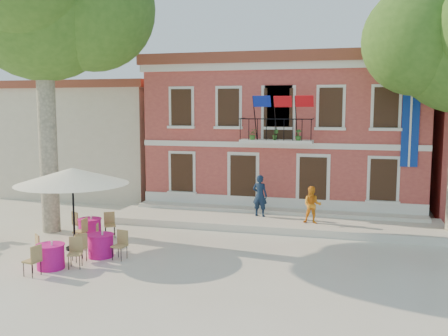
% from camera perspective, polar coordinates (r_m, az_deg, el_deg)
% --- Properties ---
extents(ground, '(90.00, 90.00, 0.00)m').
position_cam_1_polar(ground, '(17.95, -3.41, -9.24)').
color(ground, beige).
rests_on(ground, ground).
extents(main_building, '(13.50, 9.59, 7.50)m').
position_cam_1_polar(main_building, '(26.59, 7.53, 4.26)').
color(main_building, '#C15345').
rests_on(main_building, ground).
extents(neighbor_west, '(9.40, 9.40, 6.40)m').
position_cam_1_polar(neighbor_west, '(31.23, -13.67, 3.48)').
color(neighbor_west, beige).
rests_on(neighbor_west, ground).
extents(terrace, '(14.00, 3.40, 0.30)m').
position_cam_1_polar(terrace, '(21.59, 5.40, -6.07)').
color(terrace, silver).
rests_on(terrace, ground).
extents(plane_tree_west, '(6.24, 6.24, 12.25)m').
position_cam_1_polar(plane_tree_west, '(21.36, -20.09, 17.46)').
color(plane_tree_west, '#A59E84').
rests_on(plane_tree_west, ground).
extents(patio_umbrella, '(3.91, 3.91, 2.91)m').
position_cam_1_polar(patio_umbrella, '(18.17, -16.95, -0.90)').
color(patio_umbrella, black).
rests_on(patio_umbrella, ground).
extents(pedestrian_navy, '(0.73, 0.55, 1.81)m').
position_cam_1_polar(pedestrian_navy, '(21.66, 4.13, -3.16)').
color(pedestrian_navy, '#102038').
rests_on(pedestrian_navy, terrace).
extents(pedestrian_orange, '(0.75, 0.59, 1.52)m').
position_cam_1_polar(pedestrian_orange, '(20.60, 10.05, -4.19)').
color(pedestrian_orange, orange).
rests_on(pedestrian_orange, terrace).
extents(cafe_table_0, '(1.84, 1.76, 0.95)m').
position_cam_1_polar(cafe_table_0, '(16.66, -19.22, -9.38)').
color(cafe_table_0, '#D31391').
rests_on(cafe_table_0, ground).
extents(cafe_table_1, '(1.73, 1.86, 0.95)m').
position_cam_1_polar(cafe_table_1, '(17.44, -13.91, -8.47)').
color(cafe_table_1, '#D31391').
rests_on(cafe_table_1, ground).
extents(cafe_table_3, '(1.87, 1.66, 0.95)m').
position_cam_1_polar(cafe_table_3, '(19.91, -15.08, -6.57)').
color(cafe_table_3, '#D31391').
rests_on(cafe_table_3, ground).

